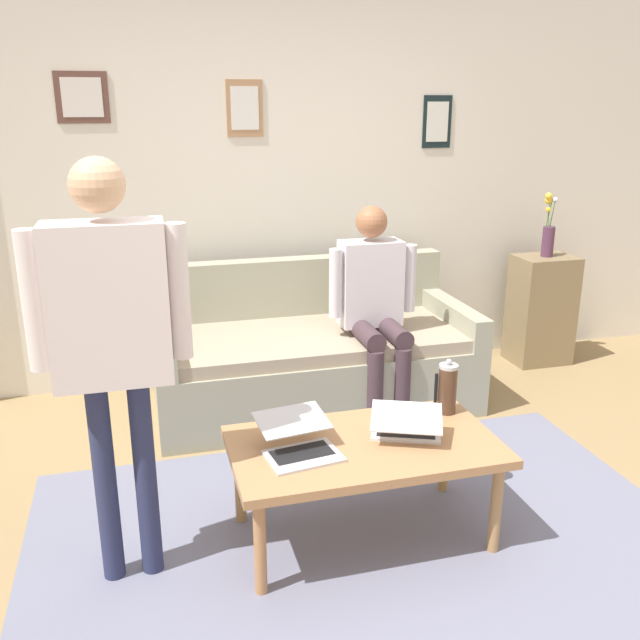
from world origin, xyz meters
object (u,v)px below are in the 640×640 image
at_px(french_press, 447,388).
at_px(side_shelf, 541,310).
at_px(person_seated, 374,299).
at_px(person_standing, 111,325).
at_px(flower_vase, 548,231).
at_px(laptop_center, 299,443).
at_px(couch, 312,357).
at_px(laptop_left, 406,426).
at_px(coffee_table, 364,453).

bearing_deg(french_press, side_shelf, -133.99).
bearing_deg(side_shelf, person_seated, 18.44).
height_order(side_shelf, person_standing, person_standing).
bearing_deg(person_standing, flower_vase, -149.58).
xyz_separation_m(laptop_center, flower_vase, (-2.26, -1.76, 0.48)).
distance_m(couch, person_standing, 2.02).
xyz_separation_m(laptop_center, person_standing, (0.70, -0.02, 0.57)).
bearing_deg(laptop_center, flower_vase, -142.09).
relative_size(laptop_left, person_seated, 0.30).
bearing_deg(couch, laptop_left, 91.86).
relative_size(laptop_center, person_standing, 0.22).
distance_m(laptop_left, french_press, 0.33).
bearing_deg(couch, person_standing, 51.99).
height_order(couch, person_standing, person_standing).
relative_size(laptop_center, french_press, 1.39).
distance_m(french_press, person_seated, 1.07).
distance_m(laptop_left, flower_vase, 2.52).
bearing_deg(couch, person_seated, 145.52).
bearing_deg(flower_vase, laptop_center, 37.91).
height_order(side_shelf, person_seated, person_seated).
xyz_separation_m(french_press, person_seated, (-0.01, -1.06, 0.14)).
distance_m(french_press, flower_vase, 2.20).
xyz_separation_m(coffee_table, french_press, (-0.47, -0.19, 0.17)).
bearing_deg(person_seated, laptop_left, 76.99).
relative_size(couch, side_shelf, 2.47).
bearing_deg(french_press, coffee_table, 21.60).
relative_size(laptop_center, person_seated, 0.29).
bearing_deg(coffee_table, laptop_center, 2.64).
bearing_deg(laptop_left, french_press, -148.35).
xyz_separation_m(side_shelf, person_seated, (1.49, 0.50, 0.33)).
bearing_deg(laptop_center, person_standing, -1.65).
relative_size(side_shelf, person_seated, 0.63).
bearing_deg(laptop_center, person_seated, -121.55).
bearing_deg(coffee_table, side_shelf, -138.53).
bearing_deg(flower_vase, person_standing, 30.42).
distance_m(laptop_center, side_shelf, 2.87).
distance_m(couch, french_press, 1.36).
height_order(laptop_left, person_standing, person_standing).
relative_size(coffee_table, person_seated, 0.90).
bearing_deg(couch, side_shelf, -171.57).
relative_size(laptop_left, laptop_center, 1.03).
xyz_separation_m(french_press, side_shelf, (-1.50, -1.56, -0.19)).
xyz_separation_m(laptop_left, side_shelf, (-1.78, -1.73, -0.11)).
distance_m(couch, coffee_table, 1.49).
bearing_deg(flower_vase, person_seated, 18.63).
height_order(coffee_table, flower_vase, flower_vase).
bearing_deg(person_standing, couch, -128.01).
height_order(laptop_center, person_seated, person_seated).
relative_size(couch, flower_vase, 4.35).
height_order(person_standing, person_seated, person_standing).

